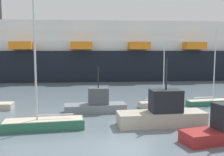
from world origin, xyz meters
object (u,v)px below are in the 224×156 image
Objects in this scene: sailboat_0 at (44,122)px; cruise_ship at (82,53)px; fishing_boat_1 at (96,104)px; sailboat_2 at (210,101)px; fishing_boat_2 at (162,113)px; sailboat_3 at (160,103)px.

sailboat_0 is 37.64m from cruise_ship.
cruise_ship is (-2.74, 31.90, 4.74)m from fishing_boat_1.
fishing_boat_2 is (-7.54, -7.30, 0.59)m from sailboat_2.
sailboat_0 reaches higher than sailboat_3.
fishing_boat_1 is at bearing -85.83° from cruise_ship.
fishing_boat_1 is at bearing -177.06° from sailboat_3.
cruise_ship reaches higher than sailboat_3.
fishing_boat_1 is (-7.11, -1.84, 0.43)m from sailboat_3.
fishing_boat_2 is at bearing -78.11° from cruise_ship.
sailboat_2 reaches higher than sailboat_3.
sailboat_0 is at bearing -163.79° from sailboat_2.
sailboat_3 is (11.40, 7.22, -0.16)m from sailboat_0.
sailboat_0 is 1.28× the size of sailboat_2.
cruise_ship reaches higher than sailboat_0.
sailboat_2 is (17.34, 7.72, -0.11)m from sailboat_0.
cruise_ship reaches higher than sailboat_2.
cruise_ship reaches higher than fishing_boat_1.
sailboat_2 is at bearing -162.52° from sailboat_0.
sailboat_3 reaches higher than fishing_boat_1.
fishing_boat_2 is (9.80, 0.42, 0.48)m from sailboat_0.
sailboat_2 is at bearing 4.68° from fishing_boat_1.
cruise_ship is at bearing -98.90° from sailboat_0.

